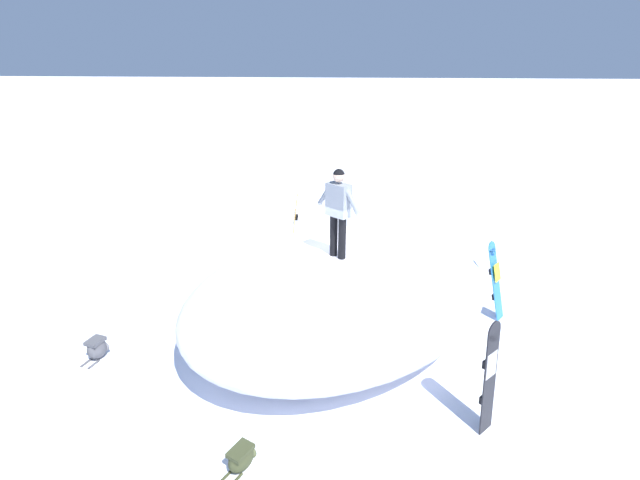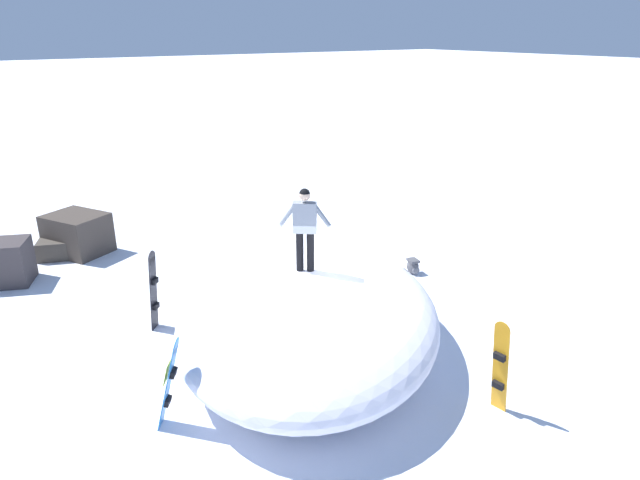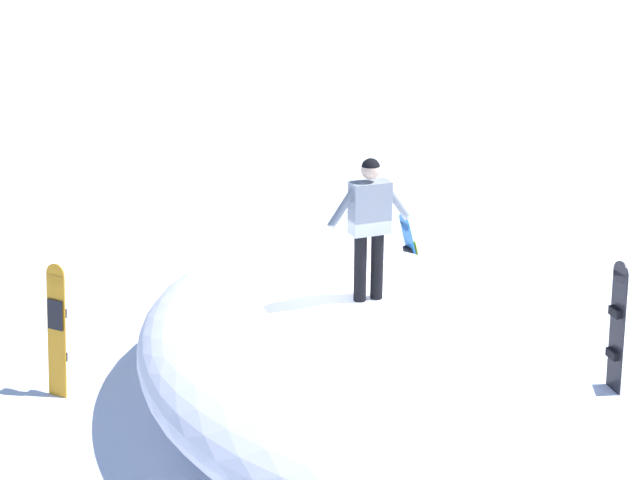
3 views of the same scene
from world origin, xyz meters
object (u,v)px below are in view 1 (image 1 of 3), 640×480
(backpack_far, at_px, (242,457))
(snowboard_secondary_upright, at_px, (295,224))
(snowboard_primary_upright, at_px, (495,279))
(snowboard_tertiary_upright, at_px, (489,376))
(backpack_near, at_px, (97,348))
(snowboarder_standing, at_px, (338,206))

(backpack_far, bearing_deg, snowboard_secondary_upright, 93.52)
(snowboard_primary_upright, xyz_separation_m, snowboard_tertiary_upright, (-0.84, -3.16, 0.08))
(snowboard_primary_upright, height_order, backpack_far, snowboard_primary_upright)
(snowboard_secondary_upright, height_order, snowboard_tertiary_upright, snowboard_tertiary_upright)
(backpack_near, height_order, backpack_far, backpack_near)
(snowboard_primary_upright, bearing_deg, backpack_far, -133.90)
(snowboard_tertiary_upright, bearing_deg, snowboarder_standing, 135.09)
(snowboard_secondary_upright, bearing_deg, snowboarder_standing, -68.66)
(snowboarder_standing, height_order, snowboard_primary_upright, snowboarder_standing)
(backpack_far, bearing_deg, snowboard_tertiary_upright, 17.97)
(snowboard_secondary_upright, height_order, backpack_near, snowboard_secondary_upright)
(snowboard_secondary_upright, relative_size, snowboard_tertiary_upright, 0.97)
(snowboarder_standing, bearing_deg, backpack_far, -106.39)
(snowboarder_standing, relative_size, backpack_far, 2.64)
(snowboarder_standing, height_order, snowboard_tertiary_upright, snowboarder_standing)
(snowboard_tertiary_upright, height_order, backpack_far, snowboard_tertiary_upright)
(snowboarder_standing, relative_size, backpack_near, 2.89)
(snowboard_secondary_upright, relative_size, backpack_near, 3.04)
(snowboarder_standing, bearing_deg, backpack_near, -162.37)
(backpack_far, bearing_deg, snowboard_primary_upright, 46.10)
(snowboard_primary_upright, xyz_separation_m, backpack_far, (-4.04, -4.20, -0.65))
(snowboarder_standing, xyz_separation_m, snowboard_secondary_upright, (-1.38, 3.54, -1.65))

